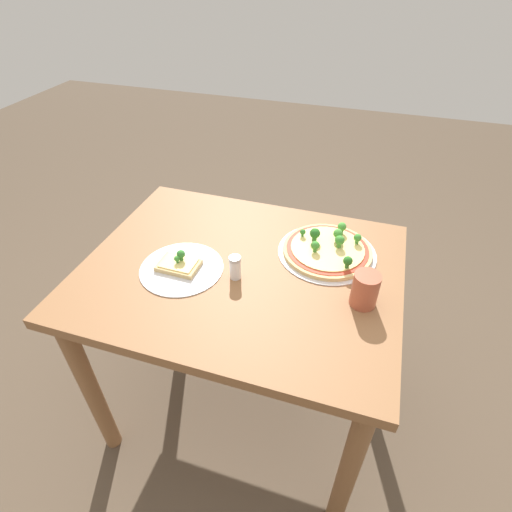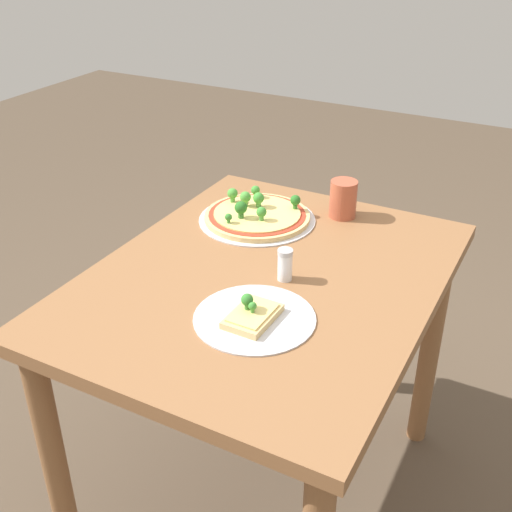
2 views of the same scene
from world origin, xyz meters
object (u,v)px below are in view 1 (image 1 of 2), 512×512
pizza_tray_whole (328,249)px  condiment_shaker (236,268)px  pizza_tray_slice (180,266)px  drinking_cup (365,290)px  dining_table (242,294)px

pizza_tray_whole → condiment_shaker: size_ratio=4.11×
pizza_tray_slice → condiment_shaker: bearing=4.1°
pizza_tray_whole → drinking_cup: 0.25m
dining_table → pizza_tray_whole: size_ratio=3.07×
pizza_tray_whole → drinking_cup: (0.14, -0.21, 0.04)m
pizza_tray_whole → pizza_tray_slice: pizza_tray_whole is taller
pizza_tray_slice → drinking_cup: 0.58m
dining_table → pizza_tray_slice: (-0.18, -0.06, 0.13)m
pizza_tray_whole → drinking_cup: size_ratio=3.07×
dining_table → condiment_shaker: condiment_shaker is taller
pizza_tray_whole → dining_table: bearing=-147.9°
dining_table → drinking_cup: drinking_cup is taller
pizza_tray_slice → dining_table: bearing=19.3°
pizza_tray_whole → pizza_tray_slice: 0.49m
pizza_tray_whole → drinking_cup: bearing=-56.4°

